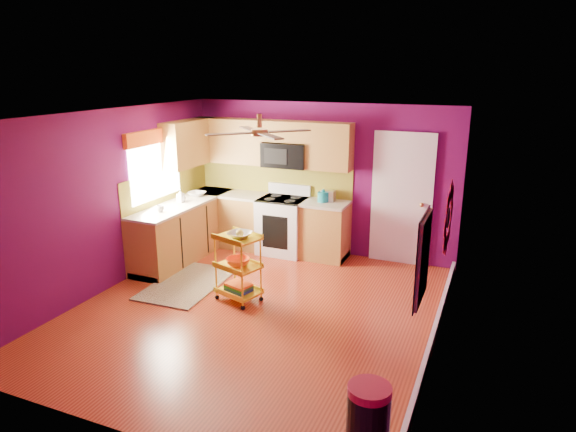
% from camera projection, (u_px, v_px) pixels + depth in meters
% --- Properties ---
extents(ground, '(5.00, 5.00, 0.00)m').
position_uv_depth(ground, '(256.00, 311.00, 6.64)').
color(ground, maroon).
rests_on(ground, ground).
extents(room_envelope, '(4.54, 5.04, 2.52)m').
position_uv_depth(room_envelope, '(255.00, 188.00, 6.17)').
color(room_envelope, '#550946').
rests_on(room_envelope, ground).
extents(lower_cabinets, '(2.81, 2.31, 0.94)m').
position_uv_depth(lower_cabinets, '(231.00, 228.00, 8.62)').
color(lower_cabinets, olive).
rests_on(lower_cabinets, ground).
extents(electric_range, '(0.76, 0.66, 1.13)m').
position_uv_depth(electric_range, '(283.00, 225.00, 8.63)').
color(electric_range, white).
rests_on(electric_range, ground).
extents(upper_cabinetry, '(2.80, 2.30, 1.26)m').
position_uv_depth(upper_cabinetry, '(245.00, 144.00, 8.52)').
color(upper_cabinetry, olive).
rests_on(upper_cabinetry, ground).
extents(left_window, '(0.08, 1.35, 1.08)m').
position_uv_depth(left_window, '(155.00, 155.00, 7.91)').
color(left_window, white).
rests_on(left_window, ground).
extents(panel_door, '(0.95, 0.11, 2.15)m').
position_uv_depth(panel_door, '(402.00, 201.00, 8.03)').
color(panel_door, white).
rests_on(panel_door, ground).
extents(right_wall_art, '(0.04, 2.74, 1.04)m').
position_uv_depth(right_wall_art, '(439.00, 234.00, 5.10)').
color(right_wall_art, black).
rests_on(right_wall_art, ground).
extents(ceiling_fan, '(1.01, 1.01, 0.26)m').
position_uv_depth(ceiling_fan, '(260.00, 132.00, 6.17)').
color(ceiling_fan, '#BF8C3F').
rests_on(ceiling_fan, ground).
extents(shag_rug, '(0.98, 1.53, 0.02)m').
position_uv_depth(shag_rug, '(188.00, 284.00, 7.45)').
color(shag_rug, '#311E10').
rests_on(shag_rug, ground).
extents(rolling_cart, '(0.66, 0.56, 1.01)m').
position_uv_depth(rolling_cart, '(238.00, 264.00, 6.80)').
color(rolling_cart, yellow).
rests_on(rolling_cart, ground).
extents(trash_can, '(0.45, 0.45, 0.67)m').
position_uv_depth(trash_can, '(368.00, 423.00, 4.05)').
color(trash_can, black).
rests_on(trash_can, ground).
extents(teal_kettle, '(0.18, 0.18, 0.21)m').
position_uv_depth(teal_kettle, '(323.00, 197.00, 8.28)').
color(teal_kettle, teal).
rests_on(teal_kettle, lower_cabinets).
extents(toaster, '(0.22, 0.15, 0.18)m').
position_uv_depth(toaster, '(328.00, 196.00, 8.33)').
color(toaster, beige).
rests_on(toaster, lower_cabinets).
extents(soap_bottle_a, '(0.10, 0.10, 0.21)m').
position_uv_depth(soap_bottle_a, '(180.00, 196.00, 8.24)').
color(soap_bottle_a, '#EA3F72').
rests_on(soap_bottle_a, lower_cabinets).
extents(soap_bottle_b, '(0.13, 0.13, 0.17)m').
position_uv_depth(soap_bottle_b, '(182.00, 197.00, 8.25)').
color(soap_bottle_b, white).
rests_on(soap_bottle_b, lower_cabinets).
extents(counter_dish, '(0.28, 0.28, 0.07)m').
position_uv_depth(counter_dish, '(197.00, 194.00, 8.67)').
color(counter_dish, white).
rests_on(counter_dish, lower_cabinets).
extents(counter_cup, '(0.12, 0.12, 0.10)m').
position_uv_depth(counter_cup, '(160.00, 209.00, 7.71)').
color(counter_cup, white).
rests_on(counter_cup, lower_cabinets).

